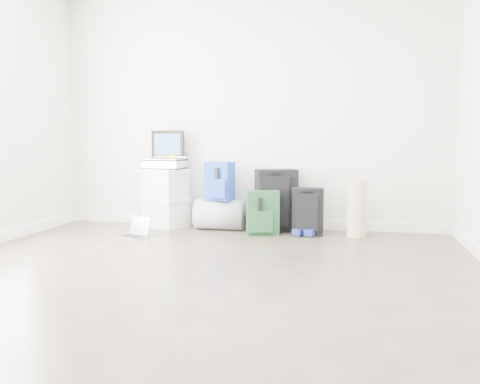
% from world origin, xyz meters
% --- Properties ---
extents(ground, '(5.00, 5.00, 0.00)m').
position_xyz_m(ground, '(0.00, 0.00, 0.00)').
color(ground, '#352C26').
rests_on(ground, ground).
extents(room_envelope, '(4.52, 5.02, 2.71)m').
position_xyz_m(room_envelope, '(0.00, 0.02, 1.72)').
color(room_envelope, silver).
rests_on(room_envelope, ground).
extents(boxes_stack, '(0.58, 0.54, 0.67)m').
position_xyz_m(boxes_stack, '(-0.97, 2.30, 0.34)').
color(boxes_stack, white).
rests_on(boxes_stack, ground).
extents(briefcase, '(0.46, 0.35, 0.12)m').
position_xyz_m(briefcase, '(-0.97, 2.30, 0.73)').
color(briefcase, '#B2B2B7').
rests_on(briefcase, boxes_stack).
extents(painting, '(0.43, 0.12, 0.33)m').
position_xyz_m(painting, '(-0.97, 2.39, 0.96)').
color(painting, black).
rests_on(painting, briefcase).
extents(drone, '(0.46, 0.46, 0.05)m').
position_xyz_m(drone, '(-0.89, 2.28, 0.82)').
color(drone, gold).
rests_on(drone, briefcase).
extents(duffel_bag, '(0.56, 0.35, 0.34)m').
position_xyz_m(duffel_bag, '(-0.29, 2.24, 0.17)').
color(duffel_bag, '#9B9DA3').
rests_on(duffel_bag, ground).
extents(blue_backpack, '(0.34, 0.29, 0.43)m').
position_xyz_m(blue_backpack, '(-0.29, 2.21, 0.55)').
color(blue_backpack, '#183E9F').
rests_on(blue_backpack, duffel_bag).
extents(large_suitcase, '(0.51, 0.42, 0.69)m').
position_xyz_m(large_suitcase, '(0.34, 2.28, 0.35)').
color(large_suitcase, black).
rests_on(large_suitcase, ground).
extents(green_backpack, '(0.38, 0.32, 0.48)m').
position_xyz_m(green_backpack, '(0.23, 2.04, 0.23)').
color(green_backpack, '#13361B').
rests_on(green_backpack, ground).
extents(carry_on, '(0.35, 0.26, 0.51)m').
position_xyz_m(carry_on, '(0.70, 2.11, 0.25)').
color(carry_on, black).
rests_on(carry_on, ground).
extents(shoes, '(0.28, 0.26, 0.08)m').
position_xyz_m(shoes, '(0.70, 2.06, 0.04)').
color(shoes, black).
rests_on(shoes, ground).
extents(rolled_rug, '(0.20, 0.20, 0.60)m').
position_xyz_m(rolled_rug, '(1.22, 2.11, 0.30)').
color(rolled_rug, tan).
rests_on(rolled_rug, ground).
extents(laptop, '(0.36, 0.32, 0.21)m').
position_xyz_m(laptop, '(-1.05, 1.61, 0.05)').
color(laptop, silver).
rests_on(laptop, ground).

